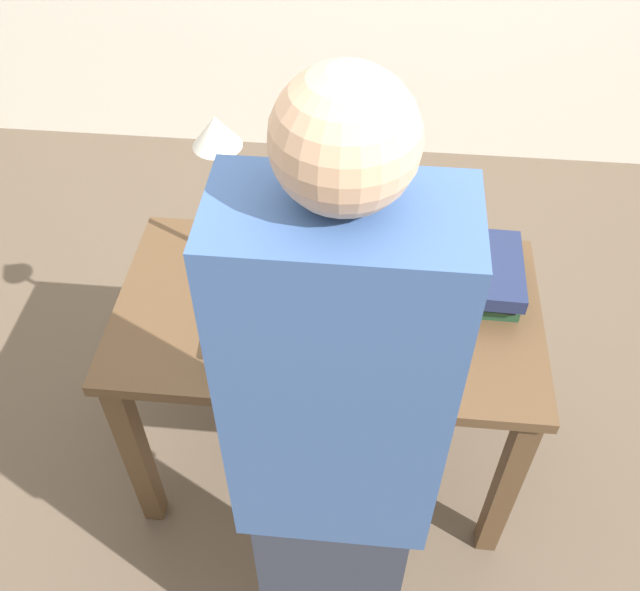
# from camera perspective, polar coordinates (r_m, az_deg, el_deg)

# --- Properties ---
(ground_plane) EXTENTS (12.00, 12.00, 0.00)m
(ground_plane) POSITION_cam_1_polar(r_m,az_deg,el_deg) (2.52, 0.47, -12.33)
(ground_plane) COLOR brown
(reading_desk) EXTENTS (1.15, 0.65, 0.74)m
(reading_desk) POSITION_cam_1_polar(r_m,az_deg,el_deg) (2.02, 0.58, -3.27)
(reading_desk) COLOR brown
(reading_desk) RESTS_ON ground_plane
(open_book) EXTENTS (0.52, 0.33, 0.07)m
(open_book) POSITION_cam_1_polar(r_m,az_deg,el_deg) (1.86, -0.50, -2.29)
(open_book) COLOR black
(open_book) RESTS_ON reading_desk
(book_stack_tall) EXTENTS (0.19, 0.28, 0.10)m
(book_stack_tall) POSITION_cam_1_polar(r_m,az_deg,el_deg) (1.99, 13.15, 1.60)
(book_stack_tall) COLOR #234C2D
(book_stack_tall) RESTS_ON reading_desk
(book_standing_upright) EXTENTS (0.04, 0.17, 0.25)m
(book_standing_upright) POSITION_cam_1_polar(r_m,az_deg,el_deg) (1.91, 8.16, 3.20)
(book_standing_upright) COLOR #BC8933
(book_standing_upright) RESTS_ON reading_desk
(reading_lamp) EXTENTS (0.14, 0.14, 0.48)m
(reading_lamp) POSITION_cam_1_polar(r_m,az_deg,el_deg) (1.85, -8.03, 10.52)
(reading_lamp) COLOR #2D2D33
(reading_lamp) RESTS_ON reading_desk
(coffee_mug) EXTENTS (0.12, 0.08, 0.10)m
(coffee_mug) POSITION_cam_1_polar(r_m,az_deg,el_deg) (1.86, 7.30, -1.40)
(coffee_mug) COLOR #B74238
(coffee_mug) RESTS_ON reading_desk
(pencil) EXTENTS (0.01, 0.17, 0.01)m
(pencil) POSITION_cam_1_polar(r_m,az_deg,el_deg) (1.76, -3.29, -7.30)
(pencil) COLOR gold
(pencil) RESTS_ON reading_desk
(person_reader) EXTENTS (0.36, 0.21, 1.77)m
(person_reader) POSITION_cam_1_polar(r_m,az_deg,el_deg) (1.46, 1.13, -15.03)
(person_reader) COLOR #2D3342
(person_reader) RESTS_ON ground_plane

